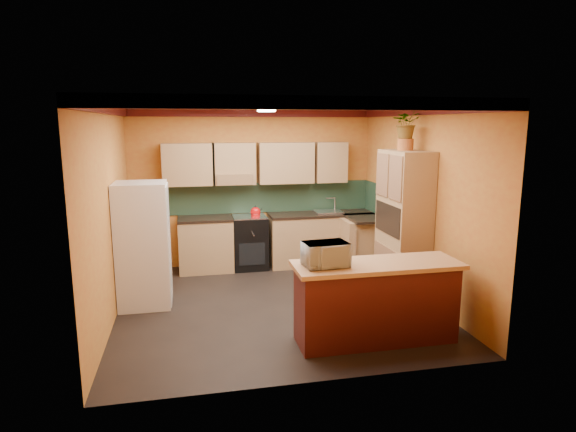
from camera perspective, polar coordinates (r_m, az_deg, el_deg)
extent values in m
plane|color=black|center=(6.79, -1.54, -10.39)|extent=(4.20, 4.20, 0.00)
cube|color=white|center=(6.33, -1.67, 13.02)|extent=(4.20, 4.20, 0.04)
cube|color=#C28934|center=(8.48, -4.16, 3.30)|extent=(4.20, 0.04, 2.70)
cube|color=#C28934|center=(4.42, 3.30, -3.68)|extent=(4.20, 0.04, 2.70)
cube|color=#C28934|center=(6.40, -20.44, 0.18)|extent=(0.04, 4.20, 2.70)
cube|color=#C28934|center=(7.10, 15.31, 1.48)|extent=(0.04, 4.20, 2.70)
cube|color=#223E29|center=(8.53, -2.46, 2.24)|extent=(3.70, 0.02, 0.53)
cube|color=#223E29|center=(8.38, 10.84, 1.90)|extent=(0.02, 1.40, 0.53)
cube|color=tan|center=(8.28, -3.35, 6.26)|extent=(3.10, 0.34, 0.70)
cylinder|color=white|center=(6.92, -2.57, 12.50)|extent=(0.26, 0.26, 0.06)
cube|color=tan|center=(8.44, -0.34, -3.00)|extent=(3.65, 0.60, 0.88)
cube|color=black|center=(8.34, -0.34, 0.07)|extent=(3.65, 0.62, 0.04)
cube|color=black|center=(8.34, -4.55, -3.10)|extent=(0.58, 0.58, 0.91)
cube|color=silver|center=(8.52, 4.77, 0.50)|extent=(0.48, 0.40, 0.03)
cube|color=tan|center=(8.29, 9.17, -3.39)|extent=(0.60, 0.80, 0.88)
cube|color=black|center=(8.20, 9.27, -0.27)|extent=(0.62, 0.80, 0.04)
cube|color=silver|center=(6.81, -16.81, -3.28)|extent=(0.68, 0.66, 1.70)
cube|color=tan|center=(7.02, 13.50, -1.04)|extent=(0.48, 0.90, 2.10)
cylinder|color=#AD5C2A|center=(6.92, 13.74, 8.23)|extent=(0.22, 0.22, 0.16)
imported|color=tan|center=(6.92, 13.85, 10.70)|extent=(0.49, 0.47, 0.44)
cube|color=#4E1213|center=(5.66, 10.37, -10.23)|extent=(1.80, 0.55, 0.88)
cube|color=tan|center=(5.51, 10.53, -5.71)|extent=(1.90, 0.65, 0.05)
imported|color=silver|center=(5.27, 4.47, -4.54)|extent=(0.51, 0.37, 0.26)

